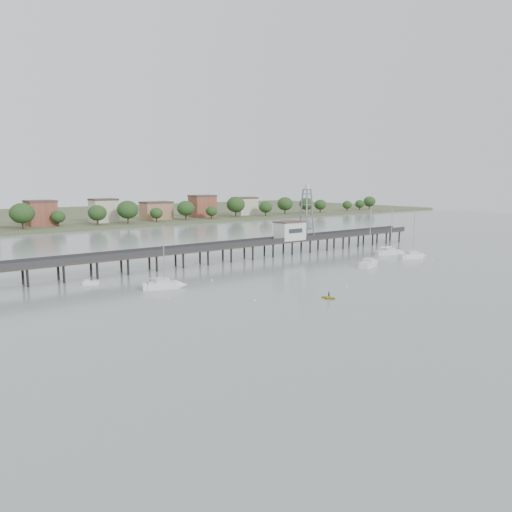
{
  "coord_description": "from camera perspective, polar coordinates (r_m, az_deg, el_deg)",
  "views": [
    {
      "loc": [
        -68.38,
        -45.21,
        20.88
      ],
      "look_at": [
        -0.96,
        42.0,
        4.0
      ],
      "focal_mm": 35.0,
      "sensor_mm": 36.0,
      "label": 1
    }
  ],
  "objects": [
    {
      "name": "white_tender",
      "position": [
        105.59,
        -18.38,
        -2.94
      ],
      "size": [
        3.47,
        2.5,
        1.24
      ],
      "rotation": [
        0.0,
        0.0,
        -0.41
      ],
      "color": "white",
      "rests_on": "ground"
    },
    {
      "name": "sailboat_e",
      "position": [
        145.81,
        15.42,
        0.41
      ],
      "size": [
        8.32,
        5.23,
        13.29
      ],
      "rotation": [
        0.0,
        0.0,
        -0.39
      ],
      "color": "white",
      "rests_on": "ground"
    },
    {
      "name": "ground_plane",
      "position": [
        84.59,
        18.32,
        -6.03
      ],
      "size": [
        500.0,
        500.0,
        0.0
      ],
      "primitive_type": "plane",
      "color": "gray",
      "rests_on": "ground"
    },
    {
      "name": "far_shore",
      "position": [
        293.64,
        -24.15,
        4.05
      ],
      "size": [
        500.0,
        170.0,
        10.4
      ],
      "color": "#475133",
      "rests_on": "ground"
    },
    {
      "name": "lattice_tower",
      "position": [
        145.4,
        5.81,
        4.8
      ],
      "size": [
        3.2,
        3.2,
        15.5
      ],
      "color": "slate",
      "rests_on": "ground"
    },
    {
      "name": "pier",
      "position": [
        126.64,
        -4.65,
        0.92
      ],
      "size": [
        150.0,
        5.0,
        5.5
      ],
      "color": "#2D2823",
      "rests_on": "ground"
    },
    {
      "name": "yellow_dinghy",
      "position": [
        89.71,
        8.31,
        -4.85
      ],
      "size": [
        1.93,
        1.12,
        2.6
      ],
      "primitive_type": "imported",
      "rotation": [
        0.0,
        0.0,
        0.33
      ],
      "color": "yellow",
      "rests_on": "ground"
    },
    {
      "name": "dinghy_occupant",
      "position": [
        89.71,
        8.31,
        -4.85
      ],
      "size": [
        0.57,
        1.15,
        0.26
      ],
      "primitive_type": "imported",
      "rotation": [
        0.0,
        0.0,
        2.99
      ],
      "color": "black",
      "rests_on": "ground"
    },
    {
      "name": "mooring_buoys",
      "position": [
        107.35,
        6.26,
        -2.52
      ],
      "size": [
        76.25,
        21.96,
        0.39
      ],
      "color": "beige",
      "rests_on": "ground"
    },
    {
      "name": "sailboat_c",
      "position": [
        125.5,
        12.93,
        -0.8
      ],
      "size": [
        9.38,
        6.03,
        14.91
      ],
      "rotation": [
        0.0,
        0.0,
        0.41
      ],
      "color": "white",
      "rests_on": "ground"
    },
    {
      "name": "pier_building",
      "position": [
        141.39,
        3.87,
        2.92
      ],
      "size": [
        8.4,
        5.4,
        5.3
      ],
      "color": "silver",
      "rests_on": "ground"
    },
    {
      "name": "sailboat_b",
      "position": [
        98.41,
        -9.93,
        -3.29
      ],
      "size": [
        8.21,
        4.66,
        13.07
      ],
      "rotation": [
        0.0,
        0.0,
        -0.32
      ],
      "color": "white",
      "rests_on": "ground"
    },
    {
      "name": "sailboat_d",
      "position": [
        140.72,
        17.75,
        0.02
      ],
      "size": [
        8.45,
        4.14,
        13.44
      ],
      "rotation": [
        0.0,
        0.0,
        -0.23
      ],
      "color": "white",
      "rests_on": "ground"
    }
  ]
}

